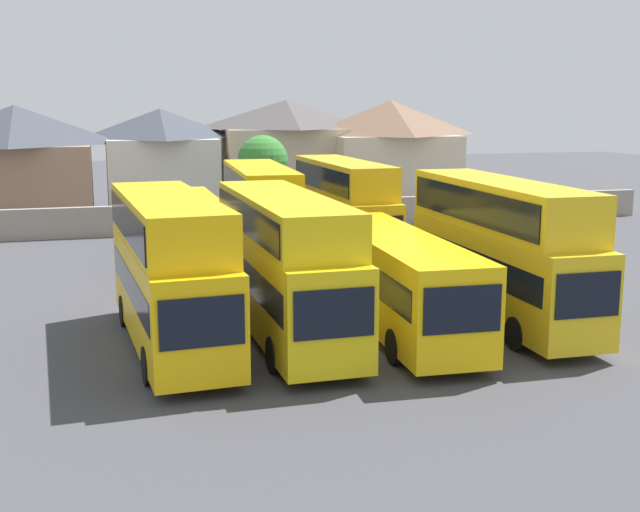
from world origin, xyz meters
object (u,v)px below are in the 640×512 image
object	(u,v)px
bus_4	(500,243)
house_terrace_far_right	(390,153)
bus_1	(170,264)
bus_2	(284,258)
bus_6	(261,209)
tree_left_of_lot	(263,161)
bus_7	(344,204)
bus_5	(193,227)
house_terrace_left	(17,162)
bus_3	(396,276)
house_terrace_centre	(161,160)
house_terrace_right	(286,153)

from	to	relation	value
bus_4	house_terrace_far_right	size ratio (longest dim) A/B	1.14
bus_1	bus_2	size ratio (longest dim) A/B	0.96
bus_6	tree_left_of_lot	bearing A→B (deg)	171.30
bus_7	bus_5	bearing A→B (deg)	-90.81
bus_4	house_terrace_left	distance (m)	36.77
bus_4	tree_left_of_lot	bearing A→B (deg)	-171.50
bus_3	house_terrace_centre	world-z (taller)	house_terrace_centre
bus_4	house_terrace_far_right	bearing A→B (deg)	167.36
bus_2	bus_3	size ratio (longest dim) A/B	0.93
bus_6	house_terrace_right	xyz separation A→B (m)	(5.95, 20.53, 1.37)
bus_1	bus_3	bearing A→B (deg)	86.32
bus_3	bus_5	world-z (taller)	bus_3
bus_1	bus_6	bearing A→B (deg)	153.20
bus_6	house_terrace_far_right	xyz separation A→B (m)	(13.59, 19.08, 1.37)
bus_4	bus_5	size ratio (longest dim) A/B	1.06
bus_2	house_terrace_far_right	xyz separation A→B (m)	(15.31, 32.00, 1.34)
house_terrace_right	bus_3	bearing A→B (deg)	-96.41
bus_5	bus_4	bearing A→B (deg)	35.97
tree_left_of_lot	house_terrace_centre	bearing A→B (deg)	127.67
bus_2	bus_5	size ratio (longest dim) A/B	1.07
bus_3	bus_7	world-z (taller)	bus_7
bus_5	house_terrace_right	xyz separation A→B (m)	(9.23, 20.22, 2.17)
bus_7	house_terrace_far_right	size ratio (longest dim) A/B	1.08
bus_7	tree_left_of_lot	xyz separation A→B (m)	(-1.75, 12.22, 1.30)
house_terrace_far_right	bus_2	bearing A→B (deg)	-115.57
house_terrace_left	house_terrace_far_right	xyz separation A→B (m)	(26.34, 0.41, 0.16)
bus_4	house_terrace_centre	bearing A→B (deg)	-163.60
bus_6	house_terrace_right	size ratio (longest dim) A/B	1.09
bus_1	bus_5	distance (m)	13.60
bus_7	house_terrace_right	world-z (taller)	house_terrace_right
bus_6	house_terrace_far_right	size ratio (longest dim) A/B	1.10
house_terrace_centre	bus_1	bearing A→B (deg)	-93.90
house_terrace_left	bus_4	bearing A→B (deg)	-58.91
bus_4	bus_7	size ratio (longest dim) A/B	1.05
bus_5	bus_2	bearing A→B (deg)	6.78
bus_6	house_terrace_far_right	distance (m)	23.46
house_terrace_left	house_terrace_right	bearing A→B (deg)	5.69
bus_4	house_terrace_centre	xyz separation A→B (m)	(-9.46, 32.94, 0.89)
bus_4	house_terrace_right	size ratio (longest dim) A/B	1.12
bus_1	bus_4	xyz separation A→B (m)	(11.73, 0.27, 0.09)
house_terrace_far_right	bus_3	bearing A→B (deg)	-109.56
house_terrace_left	tree_left_of_lot	size ratio (longest dim) A/B	1.73
bus_1	house_terrace_right	size ratio (longest dim) A/B	1.08
bus_1	tree_left_of_lot	size ratio (longest dim) A/B	1.84
bus_3	house_terrace_far_right	distance (m)	34.15
house_terrace_left	house_terrace_right	xyz separation A→B (m)	(18.70, 1.86, 0.16)
bus_1	bus_6	distance (m)	14.19
house_terrace_left	house_terrace_far_right	distance (m)	26.35
bus_7	house_terrace_far_right	distance (m)	20.93
bus_7	house_terrace_far_right	bearing A→B (deg)	152.69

